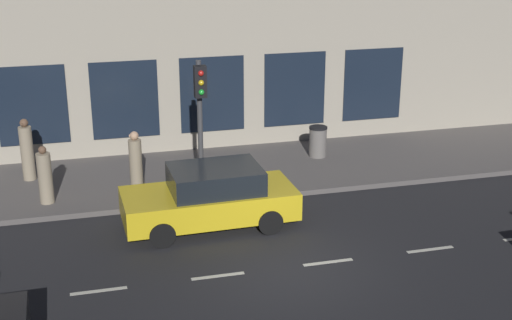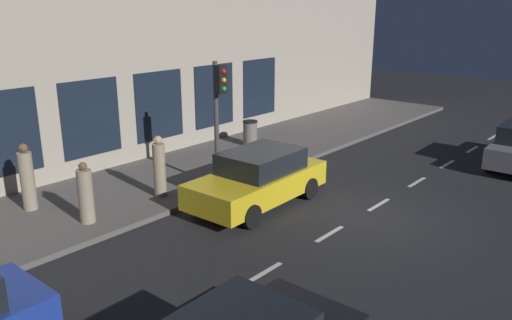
# 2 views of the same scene
# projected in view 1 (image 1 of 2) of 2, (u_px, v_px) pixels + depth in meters

# --- Properties ---
(ground_plane) EXTENTS (60.00, 60.00, 0.00)m
(ground_plane) POSITION_uv_depth(u_px,v_px,m) (287.00, 267.00, 16.14)
(ground_plane) COLOR #232326
(sidewalk) EXTENTS (4.50, 32.00, 0.15)m
(sidewalk) POSITION_uv_depth(u_px,v_px,m) (228.00, 172.00, 21.82)
(sidewalk) COLOR #5B5654
(sidewalk) RESTS_ON ground
(building_facade) EXTENTS (0.65, 32.00, 8.72)m
(building_facade) POSITION_uv_depth(u_px,v_px,m) (209.00, 21.00, 22.73)
(building_facade) COLOR #B2A893
(building_facade) RESTS_ON ground
(lane_centre_line) EXTENTS (0.12, 27.20, 0.01)m
(lane_centre_line) POSITION_uv_depth(u_px,v_px,m) (328.00, 262.00, 16.38)
(lane_centre_line) COLOR beige
(lane_centre_line) RESTS_ON ground
(traffic_light) EXTENTS (0.49, 0.32, 3.82)m
(traffic_light) POSITION_uv_depth(u_px,v_px,m) (200.00, 106.00, 18.87)
(traffic_light) COLOR #424244
(traffic_light) RESTS_ON sidewalk
(parked_car_2) EXTENTS (2.07, 4.43, 1.58)m
(parked_car_2) POSITION_uv_depth(u_px,v_px,m) (211.00, 197.00, 18.04)
(parked_car_2) COLOR gold
(parked_car_2) RESTS_ON ground
(pedestrian_0) EXTENTS (0.49, 0.49, 1.62)m
(pedestrian_0) POSITION_uv_depth(u_px,v_px,m) (45.00, 177.00, 19.12)
(pedestrian_0) COLOR gray
(pedestrian_0) RESTS_ON sidewalk
(pedestrian_1) EXTENTS (0.43, 0.43, 1.82)m
(pedestrian_1) POSITION_uv_depth(u_px,v_px,m) (136.00, 165.00, 19.73)
(pedestrian_1) COLOR gray
(pedestrian_1) RESTS_ON sidewalk
(pedestrian_2) EXTENTS (0.50, 0.50, 1.86)m
(pedestrian_2) POSITION_uv_depth(u_px,v_px,m) (27.00, 152.00, 20.75)
(pedestrian_2) COLOR gray
(pedestrian_2) RESTS_ON sidewalk
(trash_bin) EXTENTS (0.59, 0.59, 1.00)m
(trash_bin) POSITION_uv_depth(u_px,v_px,m) (318.00, 141.00, 22.85)
(trash_bin) COLOR slate
(trash_bin) RESTS_ON sidewalk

